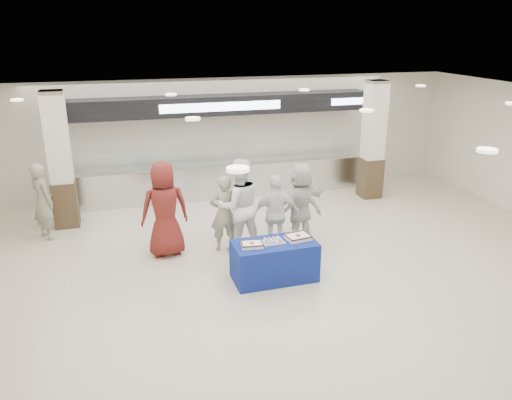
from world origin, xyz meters
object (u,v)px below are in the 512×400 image
object	(u,v)px
sheet_cake_left	(252,244)
display_table	(274,261)
civilian_maroon	(165,209)
chef_short	(276,214)
sheet_cake_right	(298,237)
cupcake_tray	(273,241)
chef_tall	(239,206)
soldier_a	(224,213)
soldier_b	(300,206)
civilian_white	(300,202)
soldier_bg	(43,201)

from	to	relation	value
sheet_cake_left	display_table	bearing A→B (deg)	6.23
civilian_maroon	chef_short	size ratio (longest dim) A/B	1.20
sheet_cake_right	cupcake_tray	xyz separation A→B (m)	(-0.50, -0.02, -0.01)
sheet_cake_left	chef_tall	distance (m)	1.50
display_table	civilian_maroon	distance (m)	2.54
civilian_maroon	soldier_a	xyz separation A→B (m)	(1.21, -0.08, -0.18)
civilian_maroon	chef_tall	world-z (taller)	chef_tall
soldier_b	civilian_white	xyz separation A→B (m)	(-0.03, -0.05, 0.11)
chef_short	civilian_white	size ratio (longest dim) A/B	0.93
sheet_cake_right	civilian_maroon	distance (m)	2.82
display_table	sheet_cake_right	xyz separation A→B (m)	(0.47, 0.03, 0.42)
sheet_cake_left	civilian_maroon	xyz separation A→B (m)	(-1.39, 1.69, 0.21)
civilian_maroon	chef_tall	distance (m)	1.53
soldier_bg	sheet_cake_right	bearing A→B (deg)	-158.24
civilian_maroon	chef_short	xyz separation A→B (m)	(2.24, -0.46, -0.17)
cupcake_tray	soldier_b	xyz separation A→B (m)	(1.14, 1.60, 0.00)
sheet_cake_right	civilian_maroon	size ratio (longest dim) A/B	0.24
chef_tall	cupcake_tray	bearing A→B (deg)	99.41
chef_tall	chef_short	world-z (taller)	chef_tall
cupcake_tray	soldier_bg	distance (m)	5.41
display_table	sheet_cake_right	size ratio (longest dim) A/B	3.15
sheet_cake_right	civilian_maroon	xyz separation A→B (m)	(-2.31, 1.61, 0.21)
sheet_cake_left	soldier_b	distance (m)	2.28
display_table	soldier_b	distance (m)	2.01
display_table	chef_short	size ratio (longest dim) A/B	0.93
sheet_cake_right	cupcake_tray	distance (m)	0.50
civilian_maroon	chef_tall	bearing A→B (deg)	167.76
sheet_cake_right	chef_tall	world-z (taller)	chef_tall
chef_tall	soldier_b	bearing A→B (deg)	-175.12
display_table	sheet_cake_left	size ratio (longest dim) A/B	3.68
sheet_cake_left	soldier_a	bearing A→B (deg)	96.17
sheet_cake_left	chef_tall	bearing A→B (deg)	85.23
chef_tall	soldier_b	size ratio (longest dim) A/B	1.28
cupcake_tray	chef_tall	bearing A→B (deg)	101.82
sheet_cake_right	display_table	bearing A→B (deg)	-175.92
sheet_cake_left	soldier_a	distance (m)	1.63
civilian_maroon	chef_tall	xyz separation A→B (m)	(1.51, -0.21, 0.00)
soldier_a	chef_short	size ratio (longest dim) A/B	0.98
sheet_cake_right	cupcake_tray	world-z (taller)	sheet_cake_right
cupcake_tray	sheet_cake_right	bearing A→B (deg)	2.08
chef_tall	civilian_maroon	bearing A→B (deg)	-10.28
soldier_a	soldier_b	distance (m)	1.74
cupcake_tray	soldier_b	world-z (taller)	soldier_b
civilian_maroon	soldier_bg	distance (m)	2.99
sheet_cake_right	civilian_white	xyz separation A→B (m)	(0.61, 1.54, 0.10)
chef_short	soldier_b	distance (m)	0.83
soldier_a	chef_tall	xyz separation A→B (m)	(0.30, -0.13, 0.18)
chef_short	civilian_maroon	bearing A→B (deg)	-5.94
sheet_cake_right	soldier_a	distance (m)	1.88
chef_short	soldier_bg	size ratio (longest dim) A/B	0.96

